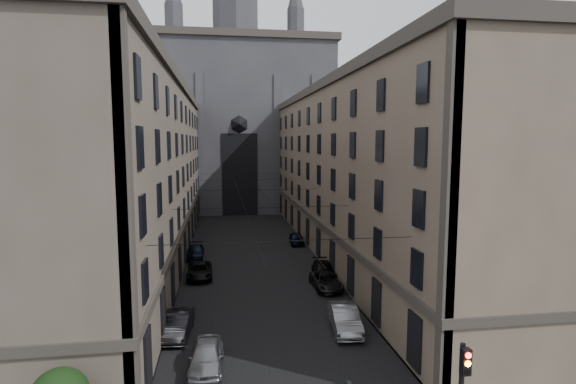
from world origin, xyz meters
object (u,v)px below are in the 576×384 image
car_right_near (345,318)px  car_right_midnear (326,281)px  car_left_near (206,357)px  car_left_far (195,252)px  car_left_midnear (178,325)px  car_left_midfar (200,271)px  car_right_midfar (324,270)px  car_right_far (296,239)px  gothic_tower (237,114)px

car_right_near → car_right_midnear: size_ratio=1.04×
car_left_near → car_left_far: size_ratio=0.99×
car_left_midnear → car_left_far: size_ratio=0.99×
car_left_midfar → car_right_midnear: bearing=-25.3°
car_right_midnear → car_right_midfar: bearing=79.0°
car_left_midnear → car_right_midnear: size_ratio=0.95×
car_left_midfar → car_right_near: 16.75m
car_left_far → car_right_near: bearing=-61.5°
car_right_near → car_right_far: bearing=93.3°
car_left_midfar → car_left_midnear: bearing=-95.7°
car_left_midfar → car_right_far: car_right_far is taller
car_left_near → car_right_midfar: car_left_near is taller
car_left_midnear → car_right_midnear: (11.82, 7.71, -0.08)m
car_left_far → car_right_midnear: car_left_far is taller
car_left_near → car_right_far: (10.12, 29.57, -0.07)m
car_left_far → car_right_midfar: (12.34, -9.05, 0.03)m
car_left_near → car_right_midnear: 15.90m
car_left_midnear → car_right_midnear: car_left_midnear is taller
gothic_tower → car_left_midfar: gothic_tower is taller
car_left_midfar → car_right_midfar: bearing=-9.1°
car_right_midnear → gothic_tower: bearing=95.3°
gothic_tower → car_right_midfar: (6.20, -47.80, -17.10)m
car_right_far → car_left_far: bearing=-155.2°
car_right_near → car_right_midnear: car_right_near is taller
gothic_tower → car_left_midnear: 61.53m
car_left_near → car_right_midfar: bearing=59.0°
car_right_midnear → car_left_midfar: bearing=155.4°
car_left_midnear → car_left_near: bearing=-62.1°
car_left_far → car_right_near: car_right_near is taller
car_left_midfar → car_right_midnear: size_ratio=1.04×
car_left_far → car_left_midfar: bearing=-83.2°
gothic_tower → car_right_far: size_ratio=14.08×
car_right_near → car_right_midnear: (0.75, 8.52, -0.16)m
car_left_far → car_right_far: size_ratio=1.12×
car_left_far → car_right_midnear: bearing=-45.7°
car_left_far → car_right_far: car_right_far is taller
car_left_midnear → car_right_midfar: size_ratio=0.95×
gothic_tower → car_left_midnear: bearing=-96.0°
car_left_midnear → car_right_near: 11.10m
car_left_far → car_right_midnear: 17.05m
gothic_tower → car_left_far: bearing=-99.0°
car_left_near → car_right_midnear: (9.82, 12.50, -0.11)m
car_right_near → car_right_midfar: size_ratio=1.04×
gothic_tower → car_right_midnear: size_ratio=12.07×
car_left_midnear → car_right_far: size_ratio=1.10×
gothic_tower → car_right_near: bearing=-85.3°
car_right_midfar → gothic_tower: bearing=101.8°
car_left_near → car_left_far: car_left_near is taller
car_left_near → car_right_midfar: (10.40, 15.79, -0.08)m
car_left_near → car_right_far: bearing=73.5°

